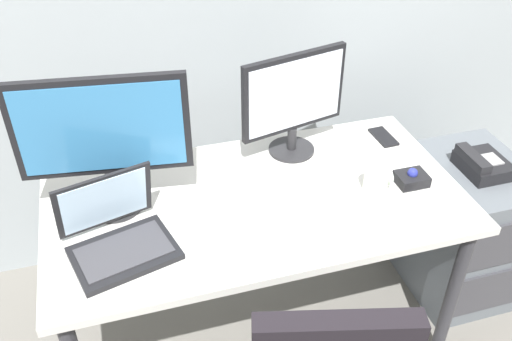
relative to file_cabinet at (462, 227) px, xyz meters
name	(u,v)px	position (x,y,z in m)	size (l,w,h in m)	color
ground_plane	(256,331)	(-0.96, -0.04, -0.32)	(8.00, 8.00, 0.00)	slate
desk	(256,215)	(-0.96, -0.04, 0.33)	(1.46, 0.76, 0.73)	beige
file_cabinet	(462,227)	(0.00, 0.00, 0.00)	(0.42, 0.53, 0.64)	#555C62
desk_phone	(482,164)	(-0.01, -0.02, 0.35)	(0.17, 0.20, 0.09)	black
monitor_main	(103,135)	(-1.43, 0.05, 0.71)	(0.55, 0.18, 0.49)	#262628
monitor_side	(294,100)	(-0.74, 0.21, 0.64)	(0.42, 0.18, 0.41)	#262628
keyboard	(378,217)	(-0.60, -0.27, 0.43)	(0.42, 0.16, 0.03)	silver
laptop	(117,234)	(-1.44, -0.15, 0.47)	(0.37, 0.34, 0.24)	black
trackball_mouse	(412,178)	(-0.39, -0.12, 0.44)	(0.11, 0.09, 0.07)	black
coffee_mug	(377,179)	(-0.54, -0.12, 0.46)	(0.10, 0.09, 0.10)	silver
cell_phone	(383,137)	(-0.35, 0.19, 0.42)	(0.07, 0.14, 0.01)	black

